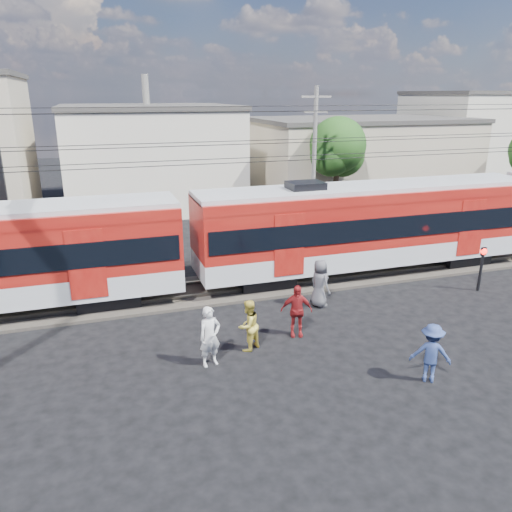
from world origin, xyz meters
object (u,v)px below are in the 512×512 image
(crossing_signal, at_px, (482,261))
(pedestrian_a, at_px, (210,337))
(pedestrian_c, at_px, (431,353))
(commuter_train, at_px, (373,223))

(crossing_signal, bearing_deg, pedestrian_a, -168.65)
(pedestrian_c, xyz_separation_m, crossing_signal, (6.43, 5.33, 0.45))
(pedestrian_a, height_order, pedestrian_c, pedestrian_a)
(commuter_train, bearing_deg, pedestrian_c, -109.72)
(pedestrian_a, distance_m, pedestrian_c, 6.55)
(pedestrian_a, xyz_separation_m, crossing_signal, (12.32, 2.47, 0.38))
(pedestrian_a, bearing_deg, crossing_signal, -3.51)
(crossing_signal, bearing_deg, commuter_train, 132.89)
(commuter_train, distance_m, pedestrian_c, 9.51)
(pedestrian_a, relative_size, pedestrian_c, 1.08)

